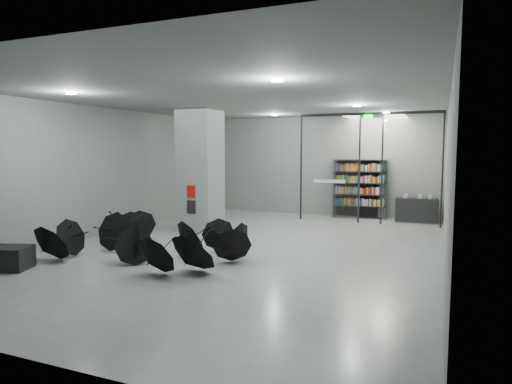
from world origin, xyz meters
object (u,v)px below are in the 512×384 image
at_px(column, 200,170).
at_px(umbrella_cluster, 148,245).
at_px(bookshelf, 360,189).
at_px(shop_counter, 417,210).

distance_m(column, umbrella_cluster, 4.26).
height_order(bookshelf, umbrella_cluster, bookshelf).
relative_size(shop_counter, umbrella_cluster, 0.27).
bearing_deg(column, bookshelf, 46.97).
bearing_deg(umbrella_cluster, bookshelf, 66.41).
height_order(column, umbrella_cluster, column).
height_order(column, shop_counter, column).
relative_size(column, umbrella_cluster, 0.72).
bearing_deg(shop_counter, column, -148.11).
bearing_deg(bookshelf, umbrella_cluster, -120.58).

